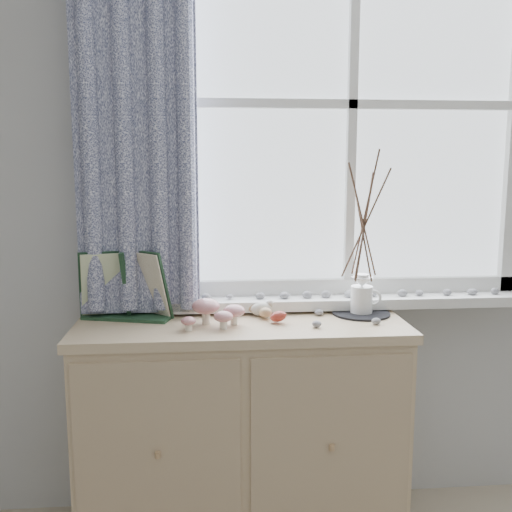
# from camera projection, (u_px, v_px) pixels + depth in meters

# --- Properties ---
(sideboard) EXTENTS (1.20, 0.45, 0.85)m
(sideboard) POSITION_uv_depth(u_px,v_px,m) (242.00, 431.00, 2.14)
(sideboard) COLOR #C7AD8B
(sideboard) RESTS_ON ground
(botanical_book) EXTENTS (0.40, 0.22, 0.26)m
(botanical_book) POSITION_uv_depth(u_px,v_px,m) (125.00, 286.00, 2.07)
(botanical_book) COLOR #1D3E26
(botanical_book) RESTS_ON sideboard
(toadstool_cluster) EXTENTS (0.23, 0.16, 0.09)m
(toadstool_cluster) POSITION_uv_depth(u_px,v_px,m) (215.00, 311.00, 2.02)
(toadstool_cluster) COLOR white
(toadstool_cluster) RESTS_ON sideboard
(wooden_eggs) EXTENTS (0.13, 0.17, 0.06)m
(wooden_eggs) POSITION_uv_depth(u_px,v_px,m) (265.00, 312.00, 2.12)
(wooden_eggs) COLOR tan
(wooden_eggs) RESTS_ON sideboard
(songbird_figurine) EXTENTS (0.12, 0.07, 0.06)m
(songbird_figurine) POSITION_uv_depth(u_px,v_px,m) (261.00, 308.00, 2.16)
(songbird_figurine) COLOR beige
(songbird_figurine) RESTS_ON sideboard
(crocheted_doily) EXTENTS (0.22, 0.22, 0.01)m
(crocheted_doily) POSITION_uv_depth(u_px,v_px,m) (361.00, 313.00, 2.18)
(crocheted_doily) COLOR black
(crocheted_doily) RESTS_ON sideboard
(twig_pitcher) EXTENTS (0.26, 0.26, 0.63)m
(twig_pitcher) POSITION_uv_depth(u_px,v_px,m) (364.00, 220.00, 2.13)
(twig_pitcher) COLOR white
(twig_pitcher) RESTS_ON crocheted_doily
(sideboard_pebbles) EXTENTS (0.25, 0.19, 0.02)m
(sideboard_pebbles) POSITION_uv_depth(u_px,v_px,m) (337.00, 319.00, 2.07)
(sideboard_pebbles) COLOR gray
(sideboard_pebbles) RESTS_ON sideboard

